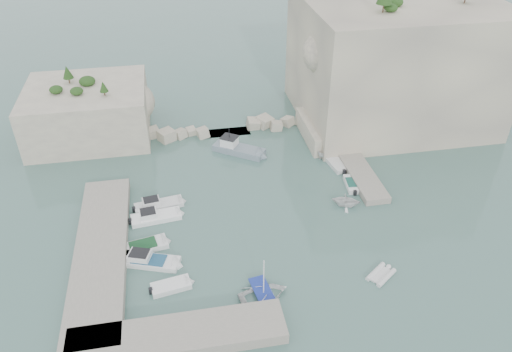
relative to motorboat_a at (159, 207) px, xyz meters
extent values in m
plane|color=#486D65|center=(11.15, -6.18, 0.00)|extent=(400.00, 400.00, 0.00)
cube|color=beige|center=(34.15, 16.82, 8.50)|extent=(26.00, 22.00, 17.00)
cube|color=beige|center=(24.15, 11.82, 1.25)|extent=(8.00, 10.00, 2.50)
cube|color=beige|center=(-8.85, 18.82, 3.50)|extent=(16.00, 14.00, 7.00)
cube|color=#9E9689|center=(-5.85, -7.18, 0.55)|extent=(5.00, 24.00, 1.10)
cube|color=#9E9689|center=(1.15, -18.68, 0.55)|extent=(18.00, 4.00, 1.10)
cube|color=#9E9689|center=(24.65, 3.82, 0.40)|extent=(3.00, 16.00, 0.80)
cube|color=beige|center=(10.15, 15.82, 0.70)|extent=(28.00, 3.00, 1.40)
imported|color=white|center=(9.07, -15.27, 0.00)|extent=(5.10, 4.02, 0.96)
imported|color=white|center=(20.90, -3.58, 0.00)|extent=(4.02, 3.77, 1.69)
imported|color=silver|center=(22.46, 6.61, 0.00)|extent=(3.96, 1.69, 1.50)
cylinder|color=white|center=(9.07, -15.27, 2.58)|extent=(0.10, 0.10, 4.20)
cone|color=#1E4219|center=(-10.85, 20.82, 8.62)|extent=(1.40, 1.40, 1.75)
cone|color=#1E4219|center=(-5.85, 15.82, 8.30)|extent=(1.12, 1.12, 1.40)
camera|label=1|loc=(2.70, -46.10, 34.74)|focal=35.00mm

